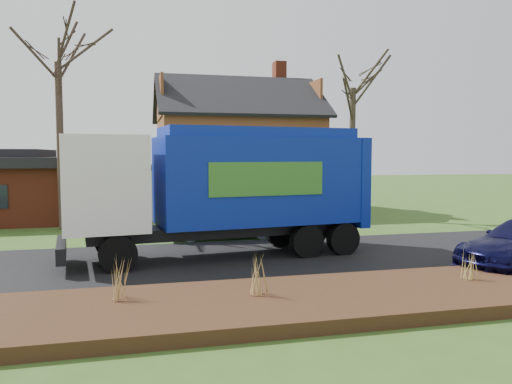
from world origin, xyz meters
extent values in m
plane|color=#34501A|center=(0.00, 0.00, 0.00)|extent=(120.00, 120.00, 0.00)
cube|color=black|center=(0.00, 0.00, 0.01)|extent=(80.00, 7.00, 0.02)
cube|color=black|center=(0.00, -5.30, 0.15)|extent=(80.00, 3.50, 0.30)
cube|color=beige|center=(2.00, 14.00, 1.35)|extent=(9.00, 7.50, 2.70)
cube|color=brown|center=(2.00, 14.00, 4.10)|extent=(9.00, 7.50, 2.80)
cube|color=maroon|center=(5.00, 15.00, 8.46)|extent=(0.70, 0.90, 1.60)
cube|color=beige|center=(-4.20, 13.50, 1.30)|extent=(3.50, 5.50, 2.60)
cube|color=black|center=(-4.20, 13.50, 2.72)|extent=(3.90, 5.90, 0.24)
cylinder|color=black|center=(-4.53, -0.84, 0.56)|extent=(1.15, 0.50, 1.11)
cylinder|color=black|center=(-4.79, 1.38, 0.56)|extent=(1.15, 0.50, 1.11)
cylinder|color=black|center=(1.51, -0.14, 0.56)|extent=(1.15, 0.50, 1.11)
cylinder|color=black|center=(1.25, 2.09, 0.56)|extent=(1.15, 0.50, 1.11)
cylinder|color=black|center=(2.89, 0.02, 0.56)|extent=(1.15, 0.50, 1.11)
cylinder|color=black|center=(2.63, 2.25, 0.56)|extent=(1.15, 0.50, 1.11)
cube|color=black|center=(-0.95, 0.70, 0.91)|extent=(9.27, 2.34, 0.37)
cube|color=white|center=(-4.93, 0.24, 2.56)|extent=(2.75, 2.94, 2.88)
cube|color=black|center=(-6.09, 0.10, 2.72)|extent=(0.36, 2.34, 0.96)
cube|color=black|center=(-6.20, 0.09, 0.59)|extent=(0.58, 2.68, 0.48)
cube|color=navy|center=(0.06, 0.82, 2.56)|extent=(6.99, 3.43, 2.88)
cube|color=navy|center=(0.06, 0.82, 4.16)|extent=(6.63, 3.08, 0.32)
cube|color=navy|center=(3.50, 1.22, 2.46)|extent=(0.69, 2.75, 3.10)
cube|color=#347927|center=(0.05, -0.54, 2.67)|extent=(3.82, 0.49, 1.07)
cube|color=#347927|center=(-0.26, 2.15, 2.67)|extent=(3.82, 0.49, 1.07)
imported|color=#ABADB3|center=(-0.46, 4.43, 0.82)|extent=(4.97, 1.80, 1.63)
cylinder|color=#3D2D24|center=(-7.25, 8.36, 3.78)|extent=(0.31, 0.31, 7.56)
cylinder|color=#3C3224|center=(7.27, 8.94, 3.47)|extent=(0.32, 0.32, 6.94)
cylinder|color=#3C2D24|center=(4.57, 21.89, 3.71)|extent=(0.28, 0.28, 7.43)
cone|color=#A8814A|center=(-4.35, -4.73, 0.77)|extent=(0.04, 0.04, 0.93)
cone|color=#A8814A|center=(-4.50, -4.73, 0.77)|extent=(0.04, 0.04, 0.93)
cone|color=#A8814A|center=(-4.19, -4.73, 0.77)|extent=(0.04, 0.04, 0.93)
cone|color=#A8814A|center=(-4.35, -4.60, 0.77)|extent=(0.04, 0.04, 0.93)
cone|color=#A8814A|center=(-4.35, -4.85, 0.77)|extent=(0.04, 0.04, 0.93)
cone|color=tan|center=(-1.39, -5.05, 0.75)|extent=(0.04, 0.04, 0.91)
cone|color=tan|center=(-1.54, -5.05, 0.75)|extent=(0.04, 0.04, 0.91)
cone|color=tan|center=(-1.25, -5.05, 0.75)|extent=(0.04, 0.04, 0.91)
cone|color=tan|center=(-1.39, -4.94, 0.75)|extent=(0.04, 0.04, 0.91)
cone|color=tan|center=(-1.39, -5.17, 0.75)|extent=(0.04, 0.04, 0.91)
cone|color=#AA944B|center=(4.14, -5.02, 0.69)|extent=(0.04, 0.04, 0.78)
cone|color=#AA944B|center=(4.00, -5.02, 0.69)|extent=(0.04, 0.04, 0.78)
cone|color=#AA944B|center=(4.27, -5.02, 0.69)|extent=(0.04, 0.04, 0.78)
cone|color=#AA944B|center=(4.14, -4.91, 0.69)|extent=(0.04, 0.04, 0.78)
cone|color=#AA944B|center=(4.14, -5.12, 0.69)|extent=(0.04, 0.04, 0.78)
camera|label=1|loc=(-4.03, -15.68, 3.44)|focal=35.00mm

